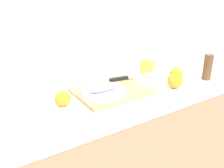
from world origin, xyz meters
TOP-DOWN VIEW (x-y plane):
  - back_wall at (0.00, 0.33)m, footprint 3.20×0.05m
  - kitchen_counter at (0.00, 0.00)m, footprint 2.00×0.60m
  - cutting_board at (0.06, -0.03)m, footprint 0.38×0.29m
  - white_plate at (-0.01, -0.04)m, footprint 0.23×0.23m
  - fish_fillet at (-0.01, -0.04)m, footprint 0.17×0.07m
  - chef_knife at (0.21, 0.05)m, footprint 0.29×0.08m
  - coffee_mug_2 at (0.40, 0.11)m, footprint 0.13×0.09m
  - orange_0 at (-0.22, -0.03)m, footprint 0.08×0.08m
  - orange_2 at (0.47, -0.08)m, footprint 0.08×0.08m
  - orange_3 at (0.38, -0.16)m, footprint 0.08×0.08m
  - pepper_mill at (0.64, -0.16)m, footprint 0.05×0.05m

SIDE VIEW (x-z plane):
  - kitchen_counter at x=0.00m, z-range 0.00..0.90m
  - cutting_board at x=0.06m, z-range 0.90..0.92m
  - white_plate at x=-0.01m, z-range 0.92..0.93m
  - chef_knife at x=0.21m, z-range 0.92..0.94m
  - orange_0 at x=-0.22m, z-range 0.90..0.98m
  - orange_2 at x=0.47m, z-range 0.90..0.98m
  - orange_3 at x=0.38m, z-range 0.90..0.98m
  - coffee_mug_2 at x=0.40m, z-range 0.90..0.99m
  - fish_fillet at x=-0.01m, z-range 0.94..0.97m
  - pepper_mill at x=0.64m, z-range 0.90..1.05m
  - back_wall at x=0.00m, z-range 0.00..2.50m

